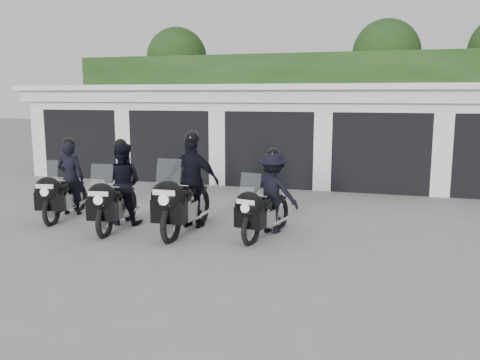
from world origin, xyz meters
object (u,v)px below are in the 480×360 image
(police_bike_d, at_px, (269,197))
(police_bike_b, at_px, (119,189))
(police_bike_c, at_px, (189,187))
(police_bike_a, at_px, (65,185))

(police_bike_d, bearing_deg, police_bike_b, -163.08)
(police_bike_b, relative_size, police_bike_c, 0.90)
(police_bike_b, height_order, police_bike_d, police_bike_b)
(police_bike_a, relative_size, police_bike_c, 0.88)
(police_bike_a, bearing_deg, police_bike_d, -11.05)
(police_bike_c, xyz_separation_m, police_bike_d, (1.60, 0.13, -0.13))
(police_bike_a, xyz_separation_m, police_bike_c, (3.00, -0.19, 0.15))
(police_bike_d, bearing_deg, police_bike_c, -163.75)
(police_bike_c, bearing_deg, police_bike_d, 4.81)
(police_bike_a, distance_m, police_bike_c, 3.01)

